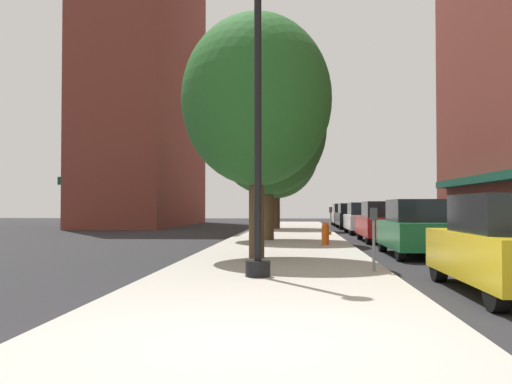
{
  "coord_description": "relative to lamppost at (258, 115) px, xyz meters",
  "views": [
    {
      "loc": [
        0.49,
        -5.61,
        1.46
      ],
      "look_at": [
        -1.27,
        18.28,
        2.07
      ],
      "focal_mm": 39.63,
      "sensor_mm": 36.0,
      "label": 1
    }
  ],
  "objects": [
    {
      "name": "car_silver",
      "position": [
        4.27,
        32.18,
        -2.39
      ],
      "size": [
        1.8,
        4.3,
        1.66
      ],
      "rotation": [
        0.0,
        0.0,
        -0.03
      ],
      "color": "black",
      "rests_on": "ground"
    },
    {
      "name": "tree_far",
      "position": [
        -0.38,
        11.8,
        1.36
      ],
      "size": [
        4.63,
        4.63,
        7.12
      ],
      "color": "#4C3823",
      "rests_on": "sidewalk_slab"
    },
    {
      "name": "car_green",
      "position": [
        4.27,
        6.05,
        -2.39
      ],
      "size": [
        1.8,
        4.3,
        1.66
      ],
      "rotation": [
        0.0,
        0.0,
        0.0
      ],
      "color": "black",
      "rests_on": "ground"
    },
    {
      "name": "car_white",
      "position": [
        4.27,
        19.48,
        -2.39
      ],
      "size": [
        1.8,
        4.3,
        1.66
      ],
      "rotation": [
        0.0,
        0.0,
        0.03
      ],
      "color": "black",
      "rests_on": "ground"
    },
    {
      "name": "car_yellow",
      "position": [
        4.27,
        -1.18,
        -2.39
      ],
      "size": [
        1.8,
        4.3,
        1.66
      ],
      "rotation": [
        0.0,
        0.0,
        -0.02
      ],
      "color": "black",
      "rests_on": "ground"
    },
    {
      "name": "parking_meter_far",
      "position": [
        2.32,
        1.01,
        -2.25
      ],
      "size": [
        0.14,
        0.09,
        1.31
      ],
      "color": "slate",
      "rests_on": "sidewalk_slab"
    },
    {
      "name": "lamppost",
      "position": [
        0.0,
        0.0,
        0.0
      ],
      "size": [
        0.48,
        0.48,
        5.9
      ],
      "color": "black",
      "rests_on": "sidewalk_slab"
    },
    {
      "name": "building_far_background",
      "position": [
        -10.74,
        31.86,
        7.08
      ],
      "size": [
        6.8,
        18.0,
        20.6
      ],
      "color": "brown",
      "rests_on": "ground"
    },
    {
      "name": "fire_hydrant",
      "position": [
        1.73,
        9.05,
        -2.68
      ],
      "size": [
        0.33,
        0.26,
        0.79
      ],
      "color": "#E05614",
      "rests_on": "sidewalk_slab"
    },
    {
      "name": "parking_meter_near",
      "position": [
        2.32,
        16.0,
        -2.25
      ],
      "size": [
        0.14,
        0.09,
        1.31
      ],
      "color": "slate",
      "rests_on": "sidewalk_slab"
    },
    {
      "name": "ground_plane",
      "position": [
        4.27,
        12.86,
        -3.2
      ],
      "size": [
        90.0,
        90.0,
        0.0
      ],
      "primitive_type": "plane",
      "color": "#232326"
    },
    {
      "name": "car_red",
      "position": [
        4.27,
        12.68,
        -2.39
      ],
      "size": [
        1.8,
        4.3,
        1.66
      ],
      "rotation": [
        0.0,
        0.0,
        -0.01
      ],
      "color": "black",
      "rests_on": "ground"
    },
    {
      "name": "car_black",
      "position": [
        4.27,
        26.53,
        -2.39
      ],
      "size": [
        1.8,
        4.3,
        1.66
      ],
      "rotation": [
        0.0,
        0.0,
        -0.03
      ],
      "color": "black",
      "rests_on": "ground"
    },
    {
      "name": "sidewalk_slab",
      "position": [
        0.27,
        13.86,
        -3.14
      ],
      "size": [
        4.8,
        50.0,
        0.12
      ],
      "primitive_type": "cube",
      "color": "#A8A399",
      "rests_on": "ground"
    },
    {
      "name": "tree_near",
      "position": [
        -0.5,
        23.41,
        1.71
      ],
      "size": [
        5.17,
        5.17,
        7.78
      ],
      "color": "#422D1E",
      "rests_on": "sidewalk_slab"
    },
    {
      "name": "tree_mid",
      "position": [
        -0.3,
        3.86,
        1.03
      ],
      "size": [
        3.92,
        3.92,
        6.38
      ],
      "color": "#4C3823",
      "rests_on": "sidewalk_slab"
    }
  ]
}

